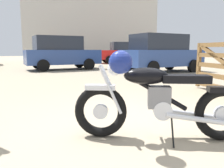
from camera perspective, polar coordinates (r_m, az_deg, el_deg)
ground_plane at (r=3.19m, az=9.51°, el=-11.03°), size 80.00×80.00×0.00m
vintage_motorcycle at (r=2.73m, az=11.04°, el=-3.69°), size 1.95×0.95×1.07m
red_hatchback_near at (r=12.70m, az=-12.64°, el=7.70°), size 4.08×2.20×1.78m
silver_sedan_mid at (r=11.17m, az=12.24°, el=7.63°), size 4.10×2.24×1.78m
pale_sedan_back at (r=18.57m, az=2.99°, el=7.86°), size 4.40×2.36×1.67m
industrial_building at (r=31.80m, az=-6.60°, el=13.38°), size 16.23×14.18×7.49m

